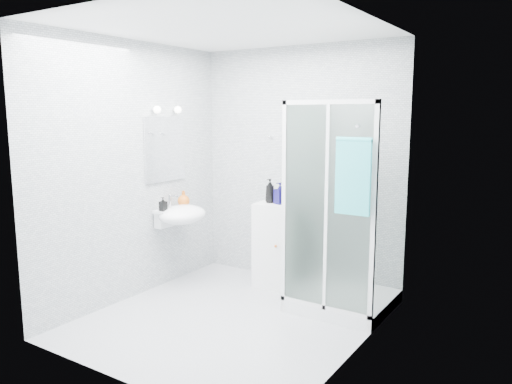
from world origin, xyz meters
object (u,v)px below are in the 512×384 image
Objects in this scene: soap_dispenser_orange at (184,198)px; soap_dispenser_black at (163,204)px; wall_basin at (181,215)px; shampoo_bottle_a at (270,191)px; shower_enclosure at (333,263)px; hand_towel at (353,175)px; storage_cabinet at (275,245)px; shampoo_bottle_b at (280,193)px.

soap_dispenser_black is (-0.00, -0.32, -0.01)m from soap_dispenser_orange.
wall_basin is 2.15× the size of shampoo_bottle_a.
soap_dispenser_black is at bearing -163.88° from shower_enclosure.
soap_dispenser_black is (-0.08, -0.18, 0.14)m from wall_basin.
hand_towel is at bearing -6.20° from soap_dispenser_orange.
shower_enclosure is 1.07m from hand_towel.
storage_cabinet is (-0.79, 0.24, 0.02)m from shower_enclosure.
shampoo_bottle_a is 1.13× the size of shampoo_bottle_b.
shampoo_bottle_a is at bearing 165.53° from shower_enclosure.
soap_dispenser_black is (-1.73, -0.50, 0.49)m from shower_enclosure.
hand_towel is 1.38m from shampoo_bottle_a.
soap_dispenser_orange is (-0.07, 0.14, 0.15)m from wall_basin.
soap_dispenser_orange is at bearing -158.57° from shampoo_bottle_b.
wall_basin is (-1.66, -0.32, 0.35)m from shower_enclosure.
storage_cabinet is 5.36× the size of soap_dispenser_orange.
shampoo_bottle_a is at bearing 24.20° from soap_dispenser_orange.
hand_towel is 2.12m from soap_dispenser_black.
hand_towel reaches higher than soap_dispenser_orange.
storage_cabinet is 4.01× the size of shampoo_bottle_b.
shampoo_bottle_a is at bearing 179.76° from shampoo_bottle_b.
shampoo_bottle_b is at bearing 29.85° from wall_basin.
shampoo_bottle_b is 1.09m from soap_dispenser_orange.
storage_cabinet is at bearing 150.41° from hand_towel.
shower_enclosure is 13.49× the size of soap_dispenser_black.
storage_cabinet is at bearing 32.87° from wall_basin.
shampoo_bottle_b is 1.24m from soap_dispenser_black.
hand_towel is 4.41× the size of soap_dispenser_black.
hand_towel is at bearing -27.59° from shampoo_bottle_a.
hand_towel is at bearing -30.30° from shampoo_bottle_b.
storage_cabinet is at bearing 163.11° from shower_enclosure.
shampoo_bottle_b is 1.56× the size of soap_dispenser_black.
storage_cabinet is 6.26× the size of soap_dispenser_black.
wall_basin is at bearing -146.40° from shampoo_bottle_a.
shower_enclosure is 7.66× the size of shampoo_bottle_a.
soap_dispenser_orange reaches higher than soap_dispenser_black.
soap_dispenser_black is at bearing -144.53° from shampoo_bottle_b.
soap_dispenser_black is at bearing -112.82° from wall_basin.
wall_basin is 0.60× the size of storage_cabinet.
wall_basin is at bearing -169.19° from shower_enclosure.
shampoo_bottle_a is (-0.85, 0.22, 0.61)m from shower_enclosure.
shampoo_bottle_a is 0.13m from shampoo_bottle_b.
storage_cabinet is 1.29m from soap_dispenser_black.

